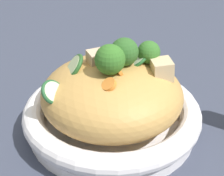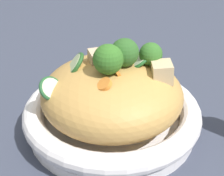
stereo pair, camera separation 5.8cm
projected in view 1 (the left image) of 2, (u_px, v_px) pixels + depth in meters
name	position (u px, v px, depth m)	size (l,w,h in m)	color
ground_plane	(112.00, 128.00, 0.62)	(3.00, 3.00, 0.00)	#373D4E
serving_bowl	(112.00, 115.00, 0.61)	(0.31, 0.31, 0.06)	white
noodle_heap	(112.00, 93.00, 0.59)	(0.24, 0.24, 0.11)	tan
broccoli_florets	(122.00, 57.00, 0.54)	(0.13, 0.09, 0.06)	#9BBD77
carrot_coins	(106.00, 65.00, 0.57)	(0.13, 0.12, 0.03)	orange
zucchini_slices	(88.00, 72.00, 0.56)	(0.18, 0.14, 0.06)	beige
chicken_chunks	(137.00, 66.00, 0.56)	(0.09, 0.14, 0.04)	#D3B889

